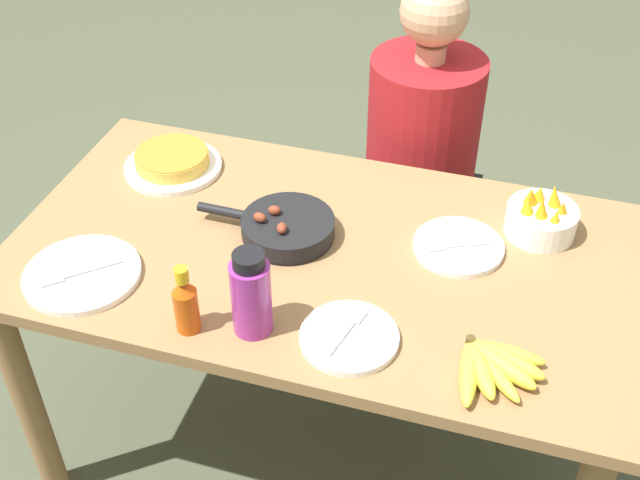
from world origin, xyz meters
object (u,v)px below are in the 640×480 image
(water_bottle, at_px, (251,294))
(hot_sauce_bottle, at_px, (186,303))
(empty_plate_far_left, at_px, (349,337))
(person_figure, at_px, (417,195))
(frittata_plate_center, at_px, (173,162))
(skillet, at_px, (286,227))
(empty_plate_far_right, at_px, (82,274))
(empty_plate_near_front, at_px, (458,247))
(fruit_bowl_mango, at_px, (541,218))
(banana_bunch, at_px, (493,364))

(water_bottle, xyz_separation_m, hot_sauce_bottle, (-0.13, -0.04, -0.02))
(hot_sauce_bottle, bearing_deg, water_bottle, 17.36)
(empty_plate_far_left, bearing_deg, person_figure, 91.24)
(hot_sauce_bottle, bearing_deg, frittata_plate_center, 118.06)
(skillet, height_order, hot_sauce_bottle, hot_sauce_bottle)
(frittata_plate_center, relative_size, water_bottle, 1.28)
(empty_plate_far_left, distance_m, water_bottle, 0.23)
(skillet, xyz_separation_m, empty_plate_far_left, (0.24, -0.29, -0.02))
(frittata_plate_center, height_order, empty_plate_far_right, frittata_plate_center)
(empty_plate_near_front, distance_m, empty_plate_far_left, 0.40)
(empty_plate_near_front, xyz_separation_m, hot_sauce_bottle, (-0.51, -0.43, 0.07))
(skillet, bearing_deg, hot_sauce_bottle, 75.35)
(empty_plate_far_right, relative_size, person_figure, 0.22)
(frittata_plate_center, xyz_separation_m, person_figure, (0.61, 0.44, -0.29))
(empty_plate_near_front, height_order, fruit_bowl_mango, fruit_bowl_mango)
(skillet, height_order, empty_plate_far_right, skillet)
(fruit_bowl_mango, distance_m, hot_sauce_bottle, 0.88)
(banana_bunch, relative_size, empty_plate_far_left, 0.91)
(skillet, distance_m, hot_sauce_bottle, 0.37)
(fruit_bowl_mango, height_order, hot_sauce_bottle, hot_sauce_bottle)
(empty_plate_far_left, height_order, person_figure, person_figure)
(empty_plate_far_right, bearing_deg, person_figure, 55.53)
(empty_plate_near_front, bearing_deg, person_figure, 109.07)
(hot_sauce_bottle, distance_m, person_figure, 1.09)
(skillet, distance_m, water_bottle, 0.32)
(banana_bunch, distance_m, empty_plate_far_left, 0.30)
(fruit_bowl_mango, bearing_deg, water_bottle, -137.51)
(frittata_plate_center, relative_size, person_figure, 0.22)
(fruit_bowl_mango, bearing_deg, hot_sauce_bottle, -141.33)
(skillet, xyz_separation_m, water_bottle, (0.03, -0.31, 0.07))
(person_figure, bearing_deg, banana_bunch, -70.79)
(empty_plate_far_left, height_order, fruit_bowl_mango, fruit_bowl_mango)
(banana_bunch, xyz_separation_m, empty_plate_far_right, (-0.94, 0.01, -0.01))
(empty_plate_far_right, bearing_deg, frittata_plate_center, 88.28)
(banana_bunch, height_order, empty_plate_near_front, banana_bunch)
(empty_plate_far_left, distance_m, empty_plate_far_right, 0.64)
(fruit_bowl_mango, bearing_deg, empty_plate_near_front, -145.40)
(banana_bunch, height_order, person_figure, person_figure)
(person_figure, bearing_deg, skillet, -109.27)
(banana_bunch, height_order, frittata_plate_center, frittata_plate_center)
(water_bottle, bearing_deg, skillet, 95.85)
(empty_plate_near_front, distance_m, hot_sauce_bottle, 0.67)
(empty_plate_far_right, distance_m, person_figure, 1.13)
(banana_bunch, bearing_deg, person_figure, 109.21)
(water_bottle, bearing_deg, banana_bunch, 2.86)
(banana_bunch, bearing_deg, hot_sauce_bottle, -174.04)
(frittata_plate_center, relative_size, empty_plate_near_front, 1.21)
(empty_plate_near_front, xyz_separation_m, water_bottle, (-0.38, -0.39, 0.09))
(empty_plate_far_left, distance_m, fruit_bowl_mango, 0.60)
(banana_bunch, relative_size, empty_plate_near_front, 0.88)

